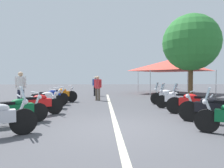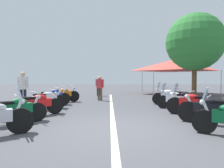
{
  "view_description": "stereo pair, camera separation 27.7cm",
  "coord_description": "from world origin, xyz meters",
  "px_view_note": "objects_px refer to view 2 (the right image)",
  "views": [
    {
      "loc": [
        -5.53,
        0.39,
        1.43
      ],
      "look_at": [
        2.81,
        0.0,
        1.18
      ],
      "focal_mm": 31.63,
      "sensor_mm": 36.0,
      "label": 1
    },
    {
      "loc": [
        -5.53,
        0.12,
        1.43
      ],
      "look_at": [
        2.81,
        0.0,
        1.18
      ],
      "focal_mm": 31.63,
      "sensor_mm": 36.0,
      "label": 2
    }
  ],
  "objects_px": {
    "motorcycle_left_row_3": "(45,100)",
    "roadside_tree_0": "(195,42)",
    "traffic_cone_0": "(26,102)",
    "event_tent": "(176,65)",
    "motorcycle_right_row_1": "(214,110)",
    "motorcycle_left_row_4": "(51,97)",
    "motorcycle_left_row_2": "(36,104)",
    "motorcycle_right_row_2": "(195,103)",
    "motorcycle_right_row_3": "(177,100)",
    "bystander_3": "(23,86)",
    "motorcycle_left_row_1": "(13,110)",
    "motorcycle_right_row_4": "(171,97)",
    "bystander_0": "(99,85)",
    "bystander_1": "(100,86)",
    "motorcycle_left_row_5": "(62,95)"
  },
  "relations": [
    {
      "from": "motorcycle_left_row_3",
      "to": "motorcycle_right_row_3",
      "type": "distance_m",
      "value": 5.99
    },
    {
      "from": "motorcycle_right_row_4",
      "to": "bystander_1",
      "type": "bearing_deg",
      "value": -4.59
    },
    {
      "from": "traffic_cone_0",
      "to": "motorcycle_right_row_3",
      "type": "bearing_deg",
      "value": -94.35
    },
    {
      "from": "motorcycle_left_row_3",
      "to": "roadside_tree_0",
      "type": "relative_size",
      "value": 0.29
    },
    {
      "from": "traffic_cone_0",
      "to": "bystander_0",
      "type": "height_order",
      "value": "bystander_0"
    },
    {
      "from": "motorcycle_right_row_3",
      "to": "event_tent",
      "type": "distance_m",
      "value": 9.93
    },
    {
      "from": "motorcycle_right_row_1",
      "to": "motorcycle_left_row_4",
      "type": "bearing_deg",
      "value": 2.58
    },
    {
      "from": "motorcycle_left_row_2",
      "to": "bystander_3",
      "type": "distance_m",
      "value": 3.03
    },
    {
      "from": "motorcycle_left_row_5",
      "to": "motorcycle_left_row_1",
      "type": "bearing_deg",
      "value": -119.41
    },
    {
      "from": "bystander_3",
      "to": "motorcycle_left_row_1",
      "type": "bearing_deg",
      "value": -167.27
    },
    {
      "from": "motorcycle_right_row_2",
      "to": "event_tent",
      "type": "distance_m",
      "value": 11.31
    },
    {
      "from": "motorcycle_left_row_5",
      "to": "traffic_cone_0",
      "type": "height_order",
      "value": "motorcycle_left_row_5"
    },
    {
      "from": "roadside_tree_0",
      "to": "bystander_1",
      "type": "bearing_deg",
      "value": 98.04
    },
    {
      "from": "motorcycle_left_row_5",
      "to": "bystander_3",
      "type": "distance_m",
      "value": 2.27
    },
    {
      "from": "traffic_cone_0",
      "to": "event_tent",
      "type": "xyz_separation_m",
      "value": [
        8.65,
        -10.1,
        2.36
      ]
    },
    {
      "from": "motorcycle_left_row_4",
      "to": "bystander_3",
      "type": "distance_m",
      "value": 1.5
    },
    {
      "from": "bystander_3",
      "to": "roadside_tree_0",
      "type": "height_order",
      "value": "roadside_tree_0"
    },
    {
      "from": "motorcycle_left_row_3",
      "to": "motorcycle_right_row_1",
      "type": "bearing_deg",
      "value": -63.4
    },
    {
      "from": "motorcycle_left_row_2",
      "to": "motorcycle_left_row_3",
      "type": "bearing_deg",
      "value": 57.36
    },
    {
      "from": "motorcycle_right_row_4",
      "to": "bystander_3",
      "type": "height_order",
      "value": "bystander_3"
    },
    {
      "from": "bystander_0",
      "to": "bystander_3",
      "type": "height_order",
      "value": "bystander_3"
    },
    {
      "from": "motorcycle_left_row_3",
      "to": "bystander_0",
      "type": "height_order",
      "value": "bystander_0"
    },
    {
      "from": "motorcycle_left_row_1",
      "to": "motorcycle_right_row_1",
      "type": "xyz_separation_m",
      "value": [
        -0.16,
        -6.14,
        0.02
      ]
    },
    {
      "from": "bystander_1",
      "to": "bystander_3",
      "type": "distance_m",
      "value": 4.57
    },
    {
      "from": "bystander_1",
      "to": "motorcycle_right_row_1",
      "type": "bearing_deg",
      "value": -125.85
    },
    {
      "from": "motorcycle_right_row_1",
      "to": "roadside_tree_0",
      "type": "height_order",
      "value": "roadside_tree_0"
    },
    {
      "from": "bystander_3",
      "to": "event_tent",
      "type": "relative_size",
      "value": 0.29
    },
    {
      "from": "motorcycle_left_row_4",
      "to": "motorcycle_left_row_5",
      "type": "relative_size",
      "value": 0.86
    },
    {
      "from": "traffic_cone_0",
      "to": "bystander_1",
      "type": "distance_m",
      "value": 4.66
    },
    {
      "from": "motorcycle_left_row_2",
      "to": "motorcycle_right_row_1",
      "type": "xyz_separation_m",
      "value": [
        -1.53,
        -5.95,
        0.01
      ]
    },
    {
      "from": "traffic_cone_0",
      "to": "event_tent",
      "type": "bearing_deg",
      "value": -49.42
    },
    {
      "from": "motorcycle_left_row_3",
      "to": "event_tent",
      "type": "distance_m",
      "value": 13.08
    },
    {
      "from": "motorcycle_left_row_1",
      "to": "motorcycle_left_row_2",
      "type": "bearing_deg",
      "value": 42.43
    },
    {
      "from": "motorcycle_left_row_2",
      "to": "motorcycle_right_row_2",
      "type": "relative_size",
      "value": 0.95
    },
    {
      "from": "motorcycle_right_row_2",
      "to": "event_tent",
      "type": "height_order",
      "value": "event_tent"
    },
    {
      "from": "motorcycle_left_row_5",
      "to": "traffic_cone_0",
      "type": "relative_size",
      "value": 3.24
    },
    {
      "from": "motorcycle_left_row_1",
      "to": "bystander_3",
      "type": "bearing_deg",
      "value": 69.74
    },
    {
      "from": "motorcycle_right_row_3",
      "to": "motorcycle_right_row_2",
      "type": "bearing_deg",
      "value": 129.62
    },
    {
      "from": "motorcycle_right_row_2",
      "to": "event_tent",
      "type": "bearing_deg",
      "value": -70.58
    },
    {
      "from": "motorcycle_right_row_3",
      "to": "traffic_cone_0",
      "type": "height_order",
      "value": "motorcycle_right_row_3"
    },
    {
      "from": "bystander_0",
      "to": "event_tent",
      "type": "height_order",
      "value": "event_tent"
    },
    {
      "from": "roadside_tree_0",
      "to": "bystander_0",
      "type": "bearing_deg",
      "value": 70.77
    },
    {
      "from": "motorcycle_right_row_1",
      "to": "motorcycle_left_row_2",
      "type": "bearing_deg",
      "value": 22.49
    },
    {
      "from": "motorcycle_right_row_3",
      "to": "traffic_cone_0",
      "type": "bearing_deg",
      "value": 30.08
    },
    {
      "from": "motorcycle_left_row_1",
      "to": "bystander_3",
      "type": "relative_size",
      "value": 0.99
    },
    {
      "from": "motorcycle_right_row_4",
      "to": "roadside_tree_0",
      "type": "relative_size",
      "value": 0.32
    },
    {
      "from": "bystander_0",
      "to": "motorcycle_left_row_1",
      "type": "bearing_deg",
      "value": 4.54
    },
    {
      "from": "bystander_0",
      "to": "event_tent",
      "type": "xyz_separation_m",
      "value": [
        2.24,
        -6.99,
        1.74
      ]
    },
    {
      "from": "motorcycle_right_row_2",
      "to": "roadside_tree_0",
      "type": "height_order",
      "value": "roadside_tree_0"
    },
    {
      "from": "bystander_0",
      "to": "traffic_cone_0",
      "type": "bearing_deg",
      "value": -9.11
    }
  ]
}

